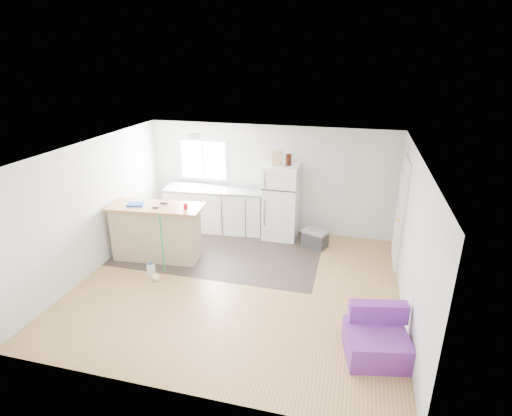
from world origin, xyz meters
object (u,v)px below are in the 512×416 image
Objects in this scene: mop at (157,269)px; cardboard_box at (277,158)px; peninsula at (157,232)px; refrigerator at (281,202)px; cleaner_jug at (151,270)px; cooler at (315,238)px; bottle_right at (290,160)px; purple_seat at (376,339)px; bottle_left at (287,160)px; kitchen_cabinets at (215,209)px; blue_tray at (136,204)px; red_cup at (185,206)px.

cardboard_box reaches higher than mop.
peninsula is 6.18× the size of cardboard_box.
mop is (-1.78, -2.36, -0.59)m from refrigerator.
cleaner_jug is at bearing -130.01° from refrigerator.
cooler is 2.37× the size of bottle_right.
refrigerator is at bearing 20.87° from cardboard_box.
purple_seat is 3.69× the size of bottle_left.
kitchen_cabinets is 1.71m from peninsula.
blue_tray is 1.00× the size of cardboard_box.
purple_seat is 4.10m from bottle_right.
cooler is 4.94× the size of red_cup.
bottle_left is (1.89, 2.32, 1.53)m from mop.
bottle_right is at bearing 177.25° from cooler.
cooler is 3.69m from blue_tray.
red_cup reaches higher than peninsula.
purple_seat is 3.08× the size of blue_tray.
peninsula reaches higher than cleaner_jug.
cardboard_box is at bearing -172.33° from bottle_right.
mop is at bearing -118.49° from cooler.
red_cup is 0.48× the size of bottle_left.
peninsula is 0.67m from blue_tray.
cooler is 1.98× the size of blue_tray.
mop reaches higher than cooler.
blue_tray is at bearing 105.79° from mop.
mop reaches higher than cleaner_jug.
bottle_right reaches higher than mop.
purple_seat is 4.88m from blue_tray.
bottle_left is (0.11, -0.04, 0.95)m from refrigerator.
cardboard_box is at bearing 178.78° from bottle_left.
bottle_right is at bearing -0.32° from refrigerator.
refrigerator is at bearing -178.20° from cooler.
mop is at bearing -28.24° from cleaner_jug.
refrigerator is 1.78× the size of purple_seat.
blue_tray is (-0.56, 0.64, 1.00)m from cleaner_jug.
bottle_left is (-0.69, 0.27, 1.57)m from cooler.
blue_tray is at bearing -148.89° from bottle_left.
purple_seat is 3.69× the size of bottle_right.
purple_seat is 3.35× the size of cleaner_jug.
mop is (0.39, -0.79, -0.33)m from peninsula.
blue_tray is (-2.52, -1.63, 0.30)m from refrigerator.
red_cup reaches higher than cleaner_jug.
bottle_right reaches higher than cleaner_jug.
red_cup is at bearing 55.27° from cleaner_jug.
purple_seat is 3.87m from mop.
cardboard_box reaches higher than peninsula.
purple_seat is at bearing -61.81° from bottle_right.
refrigerator is at bearing 32.94° from blue_tray.
peninsula reaches higher than cooler.
red_cup is 2.38m from bottle_right.
refrigerator is 6.56× the size of bottle_left.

